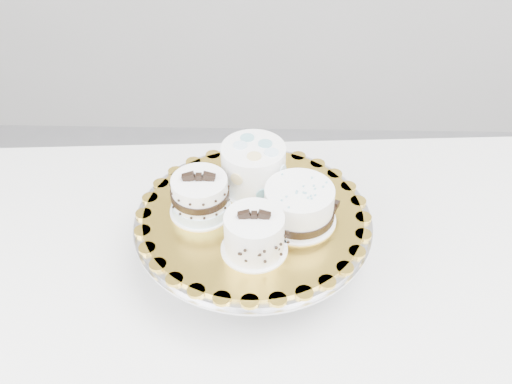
{
  "coord_description": "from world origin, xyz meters",
  "views": [
    {
      "loc": [
        -0.03,
        -0.49,
        1.56
      ],
      "look_at": [
        -0.05,
        0.29,
        0.89
      ],
      "focal_mm": 45.0,
      "sensor_mm": 36.0,
      "label": 1
    }
  ],
  "objects_px": {
    "cake_board": "(253,216)",
    "table": "(271,314)",
    "cake_swirl": "(254,235)",
    "cake_ribbon": "(300,206)",
    "cake_dots": "(253,166)",
    "cake_stand": "(253,232)",
    "cake_banded": "(200,197)"
  },
  "relations": [
    {
      "from": "cake_board",
      "to": "table",
      "type": "bearing_deg",
      "value": -56.75
    },
    {
      "from": "cake_board",
      "to": "cake_swirl",
      "type": "distance_m",
      "value": 0.09
    },
    {
      "from": "cake_dots",
      "to": "cake_ribbon",
      "type": "xyz_separation_m",
      "value": [
        0.08,
        -0.09,
        -0.01
      ]
    },
    {
      "from": "cake_board",
      "to": "cake_dots",
      "type": "bearing_deg",
      "value": 91.24
    },
    {
      "from": "table",
      "to": "cake_ribbon",
      "type": "height_order",
      "value": "cake_ribbon"
    },
    {
      "from": "cake_stand",
      "to": "cake_ribbon",
      "type": "xyz_separation_m",
      "value": [
        0.07,
        -0.01,
        0.07
      ]
    },
    {
      "from": "cake_banded",
      "to": "cake_ribbon",
      "type": "xyz_separation_m",
      "value": [
        0.16,
        -0.02,
        -0.0
      ]
    },
    {
      "from": "table",
      "to": "cake_banded",
      "type": "bearing_deg",
      "value": 150.35
    },
    {
      "from": "cake_ribbon",
      "to": "cake_swirl",
      "type": "bearing_deg",
      "value": -113.2
    },
    {
      "from": "cake_swirl",
      "to": "table",
      "type": "bearing_deg",
      "value": 43.52
    },
    {
      "from": "cake_ribbon",
      "to": "cake_dots",
      "type": "bearing_deg",
      "value": 153.46
    },
    {
      "from": "table",
      "to": "cake_banded",
      "type": "xyz_separation_m",
      "value": [
        -0.12,
        0.06,
        0.22
      ]
    },
    {
      "from": "cake_dots",
      "to": "cake_board",
      "type": "bearing_deg",
      "value": -84.39
    },
    {
      "from": "cake_banded",
      "to": "cake_dots",
      "type": "height_order",
      "value": "cake_banded"
    },
    {
      "from": "table",
      "to": "cake_dots",
      "type": "height_order",
      "value": "cake_dots"
    },
    {
      "from": "cake_swirl",
      "to": "cake_ribbon",
      "type": "relative_size",
      "value": 0.72
    },
    {
      "from": "table",
      "to": "cake_ribbon",
      "type": "xyz_separation_m",
      "value": [
        0.04,
        0.04,
        0.22
      ]
    },
    {
      "from": "cake_swirl",
      "to": "cake_dots",
      "type": "height_order",
      "value": "same"
    },
    {
      "from": "cake_stand",
      "to": "cake_ribbon",
      "type": "bearing_deg",
      "value": -7.38
    },
    {
      "from": "cake_stand",
      "to": "cake_swirl",
      "type": "distance_m",
      "value": 0.1
    },
    {
      "from": "cake_ribbon",
      "to": "cake_banded",
      "type": "bearing_deg",
      "value": -163.89
    },
    {
      "from": "cake_stand",
      "to": "cake_banded",
      "type": "xyz_separation_m",
      "value": [
        -0.08,
        0.01,
        0.07
      ]
    },
    {
      "from": "cake_banded",
      "to": "cake_ribbon",
      "type": "distance_m",
      "value": 0.16
    },
    {
      "from": "cake_stand",
      "to": "cake_board",
      "type": "bearing_deg",
      "value": 180.0
    },
    {
      "from": "table",
      "to": "cake_ribbon",
      "type": "distance_m",
      "value": 0.22
    },
    {
      "from": "cake_swirl",
      "to": "cake_banded",
      "type": "bearing_deg",
      "value": 135.56
    },
    {
      "from": "cake_board",
      "to": "cake_swirl",
      "type": "height_order",
      "value": "cake_swirl"
    },
    {
      "from": "cake_stand",
      "to": "cake_swirl",
      "type": "height_order",
      "value": "cake_swirl"
    },
    {
      "from": "cake_board",
      "to": "cake_banded",
      "type": "height_order",
      "value": "cake_banded"
    },
    {
      "from": "cake_swirl",
      "to": "cake_ribbon",
      "type": "xyz_separation_m",
      "value": [
        0.07,
        0.07,
        -0.0
      ]
    },
    {
      "from": "cake_stand",
      "to": "cake_dots",
      "type": "relative_size",
      "value": 3.0
    },
    {
      "from": "cake_board",
      "to": "cake_ribbon",
      "type": "xyz_separation_m",
      "value": [
        0.07,
        -0.01,
        0.03
      ]
    }
  ]
}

